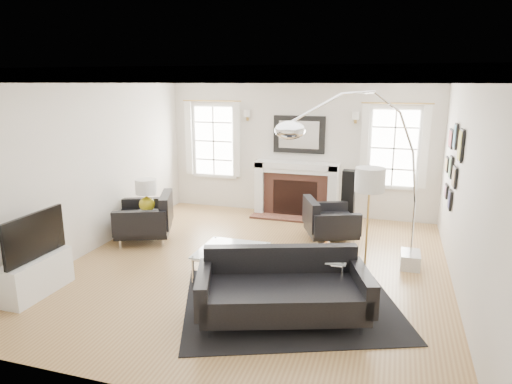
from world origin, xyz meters
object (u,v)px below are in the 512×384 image
(armchair_right, at_px, (328,222))
(gourd_lamp, at_px, (146,193))
(sofa, at_px, (283,290))
(armchair_left, at_px, (148,219))
(arc_floor_lamp, at_px, (358,178))
(fireplace, at_px, (296,190))
(coffee_table, at_px, (232,252))

(armchair_right, height_order, gourd_lamp, gourd_lamp)
(sofa, xyz_separation_m, armchair_right, (0.10, 2.81, -0.00))
(armchair_left, relative_size, arc_floor_lamp, 0.47)
(sofa, xyz_separation_m, arc_floor_lamp, (0.68, 1.34, 1.10))
(armchair_left, height_order, arc_floor_lamp, arc_floor_lamp)
(fireplace, bearing_deg, gourd_lamp, -136.21)
(fireplace, distance_m, coffee_table, 3.25)
(armchair_right, bearing_deg, gourd_lamp, -165.76)
(sofa, distance_m, gourd_lamp, 3.61)
(fireplace, bearing_deg, coffee_table, -93.95)
(armchair_left, xyz_separation_m, arc_floor_lamp, (3.56, -0.59, 1.07))
(armchair_right, relative_size, coffee_table, 1.28)
(sofa, bearing_deg, gourd_lamp, 145.28)
(arc_floor_lamp, bearing_deg, coffee_table, -165.32)
(fireplace, xyz_separation_m, coffee_table, (-0.22, -3.23, -0.17))
(coffee_table, xyz_separation_m, arc_floor_lamp, (1.64, 0.43, 1.08))
(fireplace, bearing_deg, armchair_right, -57.71)
(sofa, relative_size, coffee_table, 2.37)
(gourd_lamp, height_order, arc_floor_lamp, arc_floor_lamp)
(gourd_lamp, bearing_deg, fireplace, 43.79)
(sofa, distance_m, armchair_right, 2.81)
(armchair_left, distance_m, arc_floor_lamp, 3.76)
(gourd_lamp, bearing_deg, coffee_table, -29.63)
(coffee_table, height_order, arc_floor_lamp, arc_floor_lamp)
(coffee_table, distance_m, gourd_lamp, 2.32)
(armchair_right, distance_m, coffee_table, 2.18)
(armchair_right, xyz_separation_m, arc_floor_lamp, (0.57, -1.47, 1.10))
(fireplace, bearing_deg, armchair_left, -133.94)
(armchair_left, distance_m, gourd_lamp, 0.45)
(coffee_table, distance_m, arc_floor_lamp, 2.01)
(fireplace, height_order, gourd_lamp, fireplace)
(coffee_table, bearing_deg, armchair_left, 152.03)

